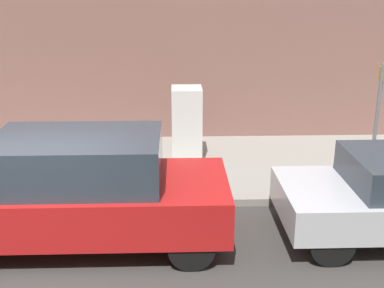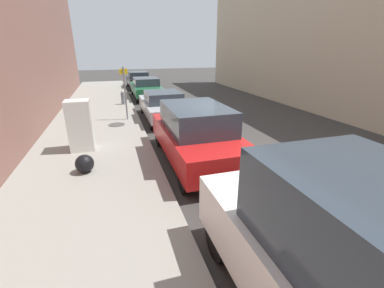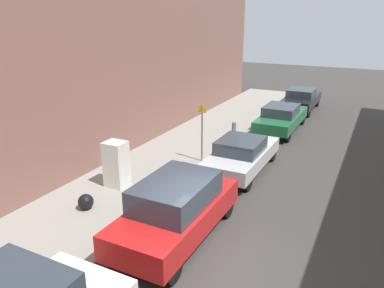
{
  "view_description": "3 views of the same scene",
  "coord_description": "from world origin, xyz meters",
  "px_view_note": "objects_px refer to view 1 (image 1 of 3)",
  "views": [
    {
      "loc": [
        5.67,
        2.02,
        3.82
      ],
      "look_at": [
        -2.25,
        2.28,
        1.23
      ],
      "focal_mm": 45.0,
      "sensor_mm": 36.0,
      "label": 1
    },
    {
      "loc": [
        -3.41,
        -6.41,
        3.27
      ],
      "look_at": [
        -1.45,
        -0.05,
        0.79
      ],
      "focal_mm": 24.0,
      "sensor_mm": 36.0,
      "label": 2
    },
    {
      "loc": [
        3.37,
        -7.36,
        5.92
      ],
      "look_at": [
        -2.69,
        4.52,
        1.28
      ],
      "focal_mm": 35.0,
      "sensor_mm": 36.0,
      "label": 3
    }
  ],
  "objects_px": {
    "discarded_refrigerator": "(187,124)",
    "parked_suv_red": "(80,189)",
    "street_sign_post": "(377,119)",
    "trash_bag": "(104,152)"
  },
  "relations": [
    {
      "from": "discarded_refrigerator",
      "to": "parked_suv_red",
      "type": "bearing_deg",
      "value": -26.95
    },
    {
      "from": "parked_suv_red",
      "to": "trash_bag",
      "type": "bearing_deg",
      "value": -177.96
    },
    {
      "from": "street_sign_post",
      "to": "trash_bag",
      "type": "height_order",
      "value": "street_sign_post"
    },
    {
      "from": "parked_suv_red",
      "to": "discarded_refrigerator",
      "type": "bearing_deg",
      "value": 153.05
    },
    {
      "from": "street_sign_post",
      "to": "trash_bag",
      "type": "relative_size",
      "value": 4.88
    },
    {
      "from": "discarded_refrigerator",
      "to": "parked_suv_red",
      "type": "relative_size",
      "value": 0.36
    },
    {
      "from": "discarded_refrigerator",
      "to": "trash_bag",
      "type": "xyz_separation_m",
      "value": [
        0.19,
        -1.83,
        -0.57
      ]
    },
    {
      "from": "discarded_refrigerator",
      "to": "trash_bag",
      "type": "distance_m",
      "value": 1.93
    },
    {
      "from": "street_sign_post",
      "to": "parked_suv_red",
      "type": "distance_m",
      "value": 5.53
    },
    {
      "from": "discarded_refrigerator",
      "to": "parked_suv_red",
      "type": "xyz_separation_m",
      "value": [
        3.37,
        -1.72,
        -0.07
      ]
    }
  ]
}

